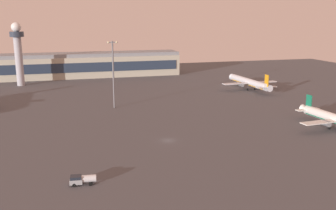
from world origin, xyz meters
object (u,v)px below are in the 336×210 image
(control_tower, at_px, (18,49))
(airplane_terminal_side, at_px, (249,82))
(fuel_truck, at_px, (82,179))
(apron_light_east, at_px, (113,71))

(control_tower, relative_size, airplane_terminal_side, 0.88)
(fuel_truck, bearing_deg, control_tower, 16.54)
(control_tower, relative_size, apron_light_east, 1.25)
(control_tower, distance_m, fuel_truck, 154.86)
(fuel_truck, bearing_deg, airplane_terminal_side, -37.74)
(airplane_terminal_side, xyz_separation_m, fuel_truck, (-98.50, -101.61, -2.74))
(control_tower, height_order, airplane_terminal_side, control_tower)
(control_tower, height_order, fuel_truck, control_tower)
(fuel_truck, distance_m, apron_light_east, 81.67)
(control_tower, distance_m, airplane_terminal_side, 136.15)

